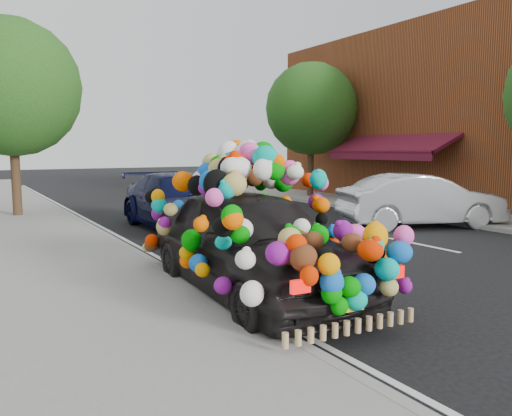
{
  "coord_description": "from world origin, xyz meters",
  "views": [
    {
      "loc": [
        -5.38,
        -7.61,
        2.17
      ],
      "look_at": [
        -0.53,
        0.45,
        1.06
      ],
      "focal_mm": 35.0,
      "sensor_mm": 36.0,
      "label": 1
    }
  ],
  "objects": [
    {
      "name": "ground",
      "position": [
        0.0,
        0.0,
        0.0
      ],
      "size": [
        100.0,
        100.0,
        0.0
      ],
      "primitive_type": "plane",
      "color": "black",
      "rests_on": "ground"
    },
    {
      "name": "sidewalk",
      "position": [
        -4.3,
        0.0,
        0.06
      ],
      "size": [
        4.0,
        60.0,
        0.12
      ],
      "primitive_type": "cube",
      "color": "gray",
      "rests_on": "ground"
    },
    {
      "name": "kerb",
      "position": [
        -2.35,
        0.0,
        0.07
      ],
      "size": [
        0.15,
        60.0,
        0.13
      ],
      "primitive_type": "cube",
      "color": "gray",
      "rests_on": "ground"
    },
    {
      "name": "footpath_far",
      "position": [
        8.2,
        3.0,
        0.06
      ],
      "size": [
        3.0,
        40.0,
        0.12
      ],
      "primitive_type": "cube",
      "color": "gray",
      "rests_on": "ground"
    },
    {
      "name": "lane_markings",
      "position": [
        3.6,
        0.0,
        0.01
      ],
      "size": [
        6.0,
        50.0,
        0.01
      ],
      "primitive_type": null,
      "color": "silver",
      "rests_on": "ground"
    },
    {
      "name": "tree_near_sidewalk",
      "position": [
        -3.8,
        9.5,
        4.02
      ],
      "size": [
        4.2,
        4.2,
        6.13
      ],
      "color": "#332114",
      "rests_on": "ground"
    },
    {
      "name": "tree_far_b",
      "position": [
        8.0,
        10.0,
        3.89
      ],
      "size": [
        4.0,
        4.0,
        5.9
      ],
      "color": "#332114",
      "rests_on": "ground"
    },
    {
      "name": "plush_art_car",
      "position": [
        -1.66,
        -1.29,
        1.15
      ],
      "size": [
        2.53,
        4.99,
        2.24
      ],
      "rotation": [
        0.0,
        0.0,
        -0.06
      ],
      "color": "black",
      "rests_on": "ground"
    },
    {
      "name": "navy_sedan",
      "position": [
        -0.22,
        4.9,
        0.76
      ],
      "size": [
        2.21,
        5.26,
        1.52
      ],
      "primitive_type": "imported",
      "rotation": [
        0.0,
        0.0,
        -0.02
      ],
      "color": "black",
      "rests_on": "ground"
    },
    {
      "name": "silver_hatchback",
      "position": [
        5.69,
        1.87,
        0.74
      ],
      "size": [
        4.77,
        3.08,
        1.49
      ],
      "primitive_type": "imported",
      "rotation": [
        0.0,
        0.0,
        1.21
      ],
      "color": "#B2B4B9",
      "rests_on": "ground"
    }
  ]
}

